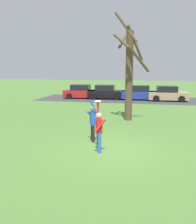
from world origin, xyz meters
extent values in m
plane|color=#4C7533|center=(0.00, 0.00, 0.00)|extent=(120.00, 120.00, 0.00)
cylinder|color=#3366B7|center=(-0.33, -0.49, 0.41)|extent=(0.14, 0.14, 0.82)
cylinder|color=#3366B7|center=(-0.43, -0.25, 0.41)|extent=(0.14, 0.14, 0.82)
cube|color=red|center=(-0.38, -0.37, 1.12)|extent=(0.34, 0.42, 0.60)
sphere|color=tan|center=(-0.38, -0.37, 1.53)|extent=(0.23, 0.23, 0.23)
cylinder|color=red|center=(-0.29, -0.58, 1.17)|extent=(0.47, 0.27, 0.58)
cylinder|color=red|center=(-0.47, -0.16, 1.75)|extent=(0.09, 0.09, 0.66)
cylinder|color=black|center=(-1.01, 1.10, 0.41)|extent=(0.14, 0.14, 0.82)
cylinder|color=black|center=(-0.91, 0.86, 0.41)|extent=(0.14, 0.14, 0.82)
cube|color=#234CB2|center=(-0.96, 0.98, 1.12)|extent=(0.34, 0.42, 0.60)
sphere|color=tan|center=(-0.96, 0.98, 1.53)|extent=(0.23, 0.23, 0.23)
cylinder|color=#234CB2|center=(-1.05, 1.19, 1.17)|extent=(0.47, 0.27, 0.58)
cylinder|color=#234CB2|center=(-0.87, 0.78, 1.72)|extent=(0.34, 0.20, 0.65)
cylinder|color=white|center=(-0.47, -0.16, 2.09)|extent=(0.28, 0.28, 0.02)
cube|color=red|center=(-6.02, 16.86, 0.55)|extent=(4.19, 2.01, 0.80)
cube|color=black|center=(-6.17, 16.86, 1.27)|extent=(2.18, 1.75, 0.64)
cylinder|color=black|center=(-4.80, 17.84, 0.33)|extent=(0.67, 0.25, 0.66)
cylinder|color=black|center=(-4.71, 16.02, 0.33)|extent=(0.67, 0.25, 0.66)
cylinder|color=black|center=(-7.34, 17.71, 0.33)|extent=(0.67, 0.25, 0.66)
cylinder|color=black|center=(-7.25, 15.89, 0.33)|extent=(0.67, 0.25, 0.66)
cube|color=black|center=(-3.14, 16.92, 0.55)|extent=(4.19, 2.01, 0.80)
cube|color=black|center=(-3.29, 16.91, 1.27)|extent=(2.18, 1.75, 0.64)
cylinder|color=black|center=(-1.92, 17.90, 0.33)|extent=(0.67, 0.25, 0.66)
cylinder|color=black|center=(-1.83, 16.08, 0.33)|extent=(0.67, 0.25, 0.66)
cylinder|color=black|center=(-4.46, 17.77, 0.33)|extent=(0.67, 0.25, 0.66)
cylinder|color=black|center=(-4.36, 15.95, 0.33)|extent=(0.67, 0.25, 0.66)
cube|color=#233893|center=(0.69, 16.95, 0.55)|extent=(4.19, 2.01, 0.80)
cube|color=black|center=(0.54, 16.94, 1.27)|extent=(2.18, 1.75, 0.64)
cylinder|color=black|center=(1.92, 17.92, 0.33)|extent=(0.67, 0.25, 0.66)
cylinder|color=black|center=(2.01, 16.10, 0.33)|extent=(0.67, 0.25, 0.66)
cylinder|color=black|center=(-0.62, 17.79, 0.33)|extent=(0.67, 0.25, 0.66)
cylinder|color=black|center=(-0.53, 15.97, 0.33)|extent=(0.67, 0.25, 0.66)
cube|color=tan|center=(3.58, 16.64, 0.55)|extent=(4.19, 2.01, 0.80)
cube|color=black|center=(3.43, 16.63, 1.27)|extent=(2.18, 1.75, 0.64)
cylinder|color=black|center=(4.80, 17.61, 0.33)|extent=(0.67, 0.25, 0.66)
cylinder|color=black|center=(4.89, 15.79, 0.33)|extent=(0.67, 0.25, 0.66)
cylinder|color=black|center=(2.26, 17.48, 0.33)|extent=(0.67, 0.25, 0.66)
cylinder|color=black|center=(2.36, 15.66, 0.33)|extent=(0.67, 0.25, 0.66)
cube|color=#38383D|center=(-1.22, 16.91, 0.00)|extent=(18.97, 6.40, 0.01)
cylinder|color=brown|center=(0.27, 6.15, 2.88)|extent=(0.48, 0.48, 5.76)
cylinder|color=brown|center=(-0.06, 5.51, 4.95)|extent=(1.44, 0.84, 1.24)
cylinder|color=brown|center=(-0.23, 6.28, 5.10)|extent=(0.46, 1.13, 0.91)
cylinder|color=brown|center=(0.64, 5.72, 4.95)|extent=(1.09, 0.97, 2.11)
cylinder|color=brown|center=(0.07, 5.47, 5.88)|extent=(1.53, 0.59, 1.91)
cylinder|color=brown|center=(0.89, 5.56, 3.98)|extent=(1.38, 1.45, 1.60)
camera|label=1|loc=(1.55, -9.54, 3.41)|focal=37.97mm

